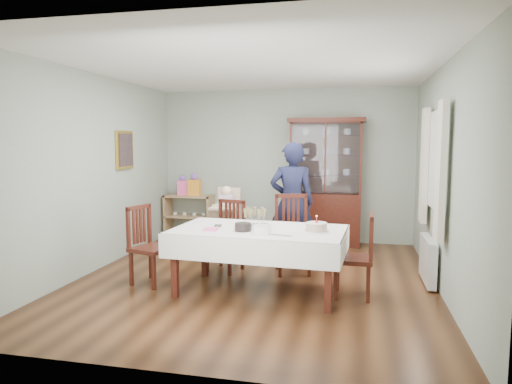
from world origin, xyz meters
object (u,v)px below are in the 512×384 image
(champagne_tray, at_px, (255,221))
(gift_bag_orange, at_px, (194,185))
(chair_end_left, at_px, (151,261))
(gift_bag_pink, at_px, (183,186))
(dining_table, at_px, (259,260))
(sideboard, at_px, (189,216))
(birthday_cake, at_px, (316,227))
(chair_far_right, at_px, (293,250))
(chair_end_right, at_px, (354,272))
(china_cabinet, at_px, (326,180))
(high_chair, at_px, (227,230))
(woman, at_px, (292,202))
(chair_far_left, at_px, (226,250))

(champagne_tray, relative_size, gift_bag_orange, 0.92)
(chair_end_left, xyz_separation_m, gift_bag_pink, (-0.62, 2.71, 0.67))
(gift_bag_orange, bearing_deg, dining_table, -56.84)
(sideboard, bearing_deg, birthday_cake, -47.31)
(birthday_cake, bearing_deg, gift_bag_pink, 134.07)
(birthday_cake, bearing_deg, dining_table, 176.77)
(chair_far_right, bearing_deg, chair_end_right, -60.32)
(chair_far_right, height_order, chair_end_right, chair_far_right)
(chair_far_right, xyz_separation_m, gift_bag_pink, (-2.29, 1.84, 0.65))
(sideboard, bearing_deg, chair_end_left, -79.30)
(chair_end_right, relative_size, gift_bag_pink, 2.63)
(dining_table, height_order, sideboard, sideboard)
(china_cabinet, bearing_deg, high_chair, -137.68)
(high_chair, height_order, birthday_cake, high_chair)
(sideboard, bearing_deg, high_chair, -49.78)
(woman, relative_size, high_chair, 1.60)
(gift_bag_pink, height_order, gift_bag_orange, gift_bag_orange)
(chair_far_right, bearing_deg, china_cabinet, 65.05)
(chair_end_right, bearing_deg, dining_table, -85.74)
(china_cabinet, xyz_separation_m, gift_bag_orange, (-2.38, 0.00, -0.14))
(dining_table, relative_size, high_chair, 1.87)
(champagne_tray, height_order, gift_bag_orange, gift_bag_orange)
(chair_far_left, relative_size, chair_end_left, 0.99)
(chair_far_right, relative_size, high_chair, 0.95)
(chair_end_right, relative_size, gift_bag_orange, 2.37)
(high_chair, relative_size, birthday_cake, 3.98)
(woman, xyz_separation_m, gift_bag_pink, (-2.20, 1.26, 0.07))
(high_chair, distance_m, gift_bag_pink, 1.84)
(gift_bag_orange, bearing_deg, chair_end_left, -81.59)
(china_cabinet, relative_size, chair_end_left, 2.22)
(dining_table, bearing_deg, china_cabinet, 77.71)
(birthday_cake, bearing_deg, champagne_tray, 167.98)
(sideboard, distance_m, birthday_cake, 3.82)
(champagne_tray, bearing_deg, chair_end_right, -2.74)
(china_cabinet, distance_m, champagne_tray, 2.71)
(chair_end_right, bearing_deg, champagne_tray, -91.86)
(dining_table, distance_m, champagne_tray, 0.46)
(chair_far_right, bearing_deg, champagne_tray, -129.99)
(champagne_tray, bearing_deg, high_chair, 118.65)
(sideboard, xyz_separation_m, gift_bag_pink, (-0.11, -0.02, 0.56))
(china_cabinet, bearing_deg, sideboard, 179.51)
(chair_far_left, relative_size, champagne_tray, 2.60)
(chair_far_left, relative_size, birthday_cake, 3.47)
(woman, bearing_deg, chair_end_right, 113.88)
(chair_end_left, distance_m, gift_bag_pink, 2.86)
(china_cabinet, relative_size, high_chair, 1.96)
(china_cabinet, bearing_deg, chair_far_right, -99.73)
(chair_far_right, xyz_separation_m, champagne_tray, (-0.36, -0.77, 0.51))
(sideboard, height_order, chair_far_left, chair_far_left)
(chair_far_left, relative_size, chair_end_right, 1.00)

